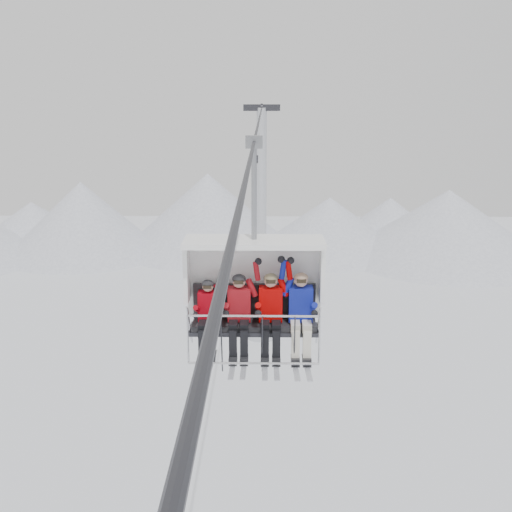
{
  "coord_description": "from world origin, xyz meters",
  "views": [
    {
      "loc": [
        0.19,
        -13.7,
        14.15
      ],
      "look_at": [
        0.0,
        0.0,
        10.63
      ],
      "focal_mm": 45.0,
      "sensor_mm": 36.0,
      "label": 1
    }
  ],
  "objects_px": {
    "lift_tower_right": "(261,242)",
    "skier_far_left": "(208,315)",
    "skier_far_right": "(301,312)",
    "skier_center_left": "(239,312)",
    "skier_center_right": "(271,312)",
    "chairlift_carrier": "(254,282)"
  },
  "relations": [
    {
      "from": "skier_far_left",
      "to": "skier_center_right",
      "type": "bearing_deg",
      "value": 0.8
    },
    {
      "from": "chairlift_carrier",
      "to": "skier_far_right",
      "type": "relative_size",
      "value": 2.31
    },
    {
      "from": "chairlift_carrier",
      "to": "skier_far_right",
      "type": "xyz_separation_m",
      "value": [
        0.86,
        -0.3,
        -0.47
      ]
    },
    {
      "from": "lift_tower_right",
      "to": "skier_center_left",
      "type": "distance_m",
      "value": 24.97
    },
    {
      "from": "skier_far_left",
      "to": "skier_far_right",
      "type": "height_order",
      "value": "skier_far_right"
    },
    {
      "from": "lift_tower_right",
      "to": "skier_center_left",
      "type": "bearing_deg",
      "value": -90.64
    },
    {
      "from": "skier_center_right",
      "to": "skier_far_right",
      "type": "height_order",
      "value": "skier_far_right"
    },
    {
      "from": "chairlift_carrier",
      "to": "skier_center_left",
      "type": "height_order",
      "value": "chairlift_carrier"
    },
    {
      "from": "chairlift_carrier",
      "to": "skier_far_right",
      "type": "bearing_deg",
      "value": -19.48
    },
    {
      "from": "skier_center_left",
      "to": "skier_center_right",
      "type": "height_order",
      "value": "skier_center_right"
    },
    {
      "from": "chairlift_carrier",
      "to": "skier_far_left",
      "type": "height_order",
      "value": "chairlift_carrier"
    },
    {
      "from": "lift_tower_right",
      "to": "skier_far_left",
      "type": "xyz_separation_m",
      "value": [
        -0.85,
        -24.58,
        4.4
      ]
    },
    {
      "from": "chairlift_carrier",
      "to": "skier_center_left",
      "type": "bearing_deg",
      "value": -131.88
    },
    {
      "from": "skier_center_left",
      "to": "skier_far_right",
      "type": "relative_size",
      "value": 0.98
    },
    {
      "from": "skier_far_left",
      "to": "skier_center_left",
      "type": "bearing_deg",
      "value": 1.42
    },
    {
      "from": "skier_far_right",
      "to": "skier_center_right",
      "type": "bearing_deg",
      "value": -179.83
    },
    {
      "from": "lift_tower_right",
      "to": "skier_far_left",
      "type": "relative_size",
      "value": 7.99
    },
    {
      "from": "skier_center_left",
      "to": "skier_far_left",
      "type": "bearing_deg",
      "value": -178.58
    },
    {
      "from": "skier_far_right",
      "to": "lift_tower_right",
      "type": "bearing_deg",
      "value": 92.0
    },
    {
      "from": "skier_center_right",
      "to": "skier_far_left",
      "type": "bearing_deg",
      "value": -179.2
    },
    {
      "from": "lift_tower_right",
      "to": "skier_far_right",
      "type": "bearing_deg",
      "value": -88.0
    },
    {
      "from": "lift_tower_right",
      "to": "skier_center_left",
      "type": "xyz_separation_m",
      "value": [
        -0.28,
        -24.57,
        4.44
      ]
    }
  ]
}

